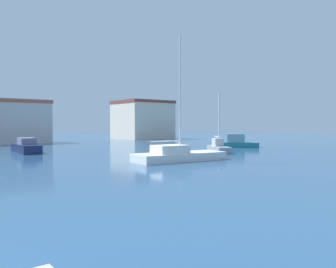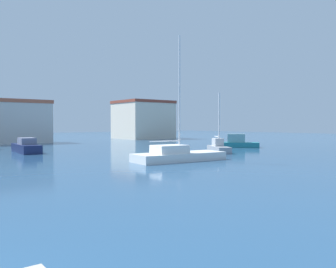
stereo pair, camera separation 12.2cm
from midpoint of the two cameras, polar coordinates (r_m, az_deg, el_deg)
water at (r=29.50m, az=-9.07°, el=-3.68°), size 160.00×160.00×0.00m
sailboat_white_near_pier at (r=25.78m, az=1.71°, el=-3.40°), size 7.25×2.99×9.25m
sailboat_grey_distant_east at (r=33.71m, az=8.37°, el=-2.16°), size 3.07×4.19×5.70m
motorboat_navy_far_left at (r=36.02m, az=-22.05°, el=-1.97°), size 1.99×5.80×1.41m
motorboat_teal_inner_mooring at (r=41.11m, az=11.18°, el=-1.44°), size 4.59×4.81×1.57m
warehouse_block at (r=52.91m, az=-25.61°, el=1.86°), size 12.82×5.54×6.09m
waterfront_apartments at (r=64.44m, az=-4.04°, el=2.34°), size 8.96×8.66×6.94m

